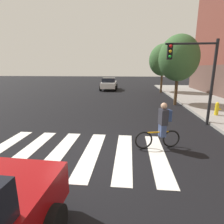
{
  "coord_description": "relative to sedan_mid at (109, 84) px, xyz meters",
  "views": [
    {
      "loc": [
        1.31,
        -5.58,
        2.86
      ],
      "look_at": [
        0.53,
        2.49,
        0.87
      ],
      "focal_mm": 28.69,
      "sensor_mm": 36.0,
      "label": 1
    }
  ],
  "objects": [
    {
      "name": "fire_hydrant",
      "position": [
        7.95,
        -13.51,
        -0.3
      ],
      "size": [
        0.33,
        0.22,
        0.78
      ],
      "color": "gold",
      "rests_on": "sidewalk"
    },
    {
      "name": "sedan_mid",
      "position": [
        0.0,
        0.0,
        0.0
      ],
      "size": [
        2.3,
        4.72,
        1.61
      ],
      "color": "silver",
      "rests_on": "ground"
    },
    {
      "name": "crosswalk_stripes",
      "position": [
        0.94,
        -18.78,
        -0.83
      ],
      "size": [
        6.19,
        3.52,
        0.01
      ],
      "color": "silver",
      "rests_on": "ground"
    },
    {
      "name": "street_tree_near",
      "position": [
        6.44,
        -9.82,
        2.76
      ],
      "size": [
        3.0,
        3.0,
        5.33
      ],
      "color": "#4C3823",
      "rests_on": "ground"
    },
    {
      "name": "street_tree_mid",
      "position": [
        6.59,
        -2.22,
        2.96
      ],
      "size": [
        3.16,
        3.16,
        5.62
      ],
      "color": "#4C3823",
      "rests_on": "ground"
    },
    {
      "name": "cyclist",
      "position": [
        3.95,
        -18.1,
        0.01
      ],
      "size": [
        1.68,
        0.47,
        1.69
      ],
      "color": "black",
      "rests_on": "ground"
    },
    {
      "name": "ground_plane",
      "position": [
        1.45,
        -18.78,
        -0.83
      ],
      "size": [
        120.0,
        120.0,
        0.0
      ],
      "primitive_type": "plane",
      "color": "black"
    },
    {
      "name": "traffic_light_near",
      "position": [
        6.01,
        -15.02,
        2.03
      ],
      "size": [
        2.47,
        0.28,
        4.2
      ],
      "color": "black",
      "rests_on": "ground"
    }
  ]
}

